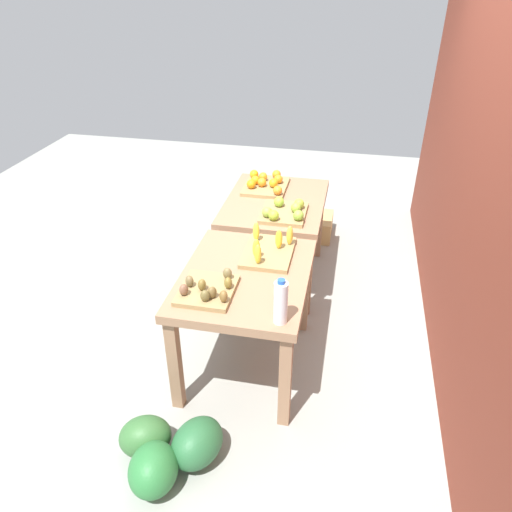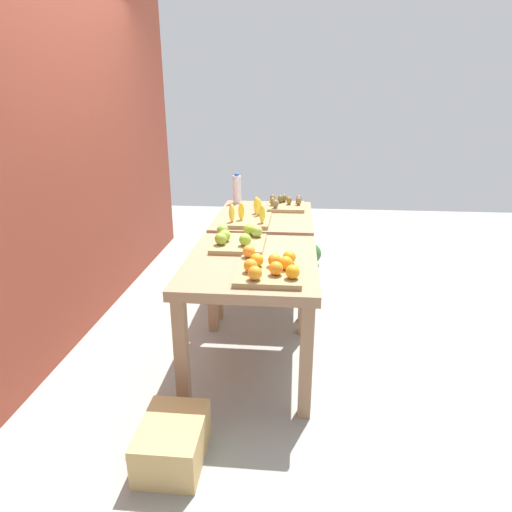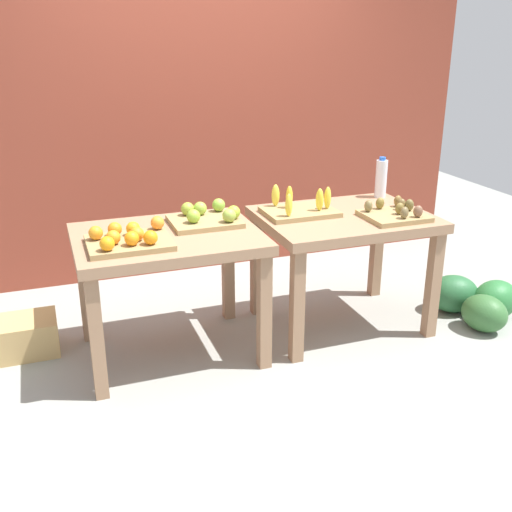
{
  "view_description": "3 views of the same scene",
  "coord_description": "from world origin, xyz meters",
  "views": [
    {
      "loc": [
        3.07,
        0.59,
        2.46
      ],
      "look_at": [
        -0.0,
        -0.05,
        0.54
      ],
      "focal_mm": 34.37,
      "sensor_mm": 36.0,
      "label": 1
    },
    {
      "loc": [
        -3.05,
        -0.26,
        1.67
      ],
      "look_at": [
        0.01,
        0.02,
        0.57
      ],
      "focal_mm": 30.68,
      "sensor_mm": 36.0,
      "label": 2
    },
    {
      "loc": [
        -1.19,
        -3.2,
        1.83
      ],
      "look_at": [
        -0.03,
        -0.0,
        0.55
      ],
      "focal_mm": 42.37,
      "sensor_mm": 36.0,
      "label": 3
    }
  ],
  "objects": [
    {
      "name": "banana_crate",
      "position": [
        0.3,
        0.1,
        0.79
      ],
      "size": [
        0.44,
        0.32,
        0.17
      ],
      "color": "#997F50",
      "rests_on": "display_table_right"
    },
    {
      "name": "orange_bin",
      "position": [
        -0.79,
        -0.13,
        0.79
      ],
      "size": [
        0.45,
        0.36,
        0.11
      ],
      "color": "#997F50",
      "rests_on": "display_table_left"
    },
    {
      "name": "water_bottle",
      "position": [
        0.98,
        0.29,
        0.88
      ],
      "size": [
        0.08,
        0.08,
        0.28
      ],
      "color": "silver",
      "rests_on": "display_table_right"
    },
    {
      "name": "display_table_right",
      "position": [
        0.56,
        0.0,
        0.64
      ],
      "size": [
        1.04,
        0.8,
        0.75
      ],
      "color": "#977052",
      "rests_on": "ground_plane"
    },
    {
      "name": "ground_plane",
      "position": [
        0.0,
        0.0,
        0.0
      ],
      "size": [
        8.0,
        8.0,
        0.0
      ],
      "primitive_type": "plane",
      "color": "gray"
    },
    {
      "name": "display_table_left",
      "position": [
        -0.56,
        0.0,
        0.64
      ],
      "size": [
        1.04,
        0.8,
        0.75
      ],
      "color": "#977052",
      "rests_on": "ground_plane"
    },
    {
      "name": "kiwi_bin",
      "position": [
        0.81,
        -0.17,
        0.78
      ],
      "size": [
        0.36,
        0.32,
        0.1
      ],
      "color": "#997F50",
      "rests_on": "display_table_right"
    },
    {
      "name": "apple_bin",
      "position": [
        -0.29,
        0.12,
        0.79
      ],
      "size": [
        0.42,
        0.35,
        0.11
      ],
      "color": "#997F50",
      "rests_on": "display_table_left"
    },
    {
      "name": "cardboard_produce_box",
      "position": [
        -1.4,
        0.3,
        0.11
      ],
      "size": [
        0.4,
        0.3,
        0.22
      ],
      "primitive_type": "cube",
      "color": "tan",
      "rests_on": "ground_plane"
    },
    {
      "name": "watermelon_pile",
      "position": [
        1.46,
        -0.25,
        0.13
      ],
      "size": [
        0.59,
        0.67,
        0.26
      ],
      "color": "#2A7035",
      "rests_on": "ground_plane"
    },
    {
      "name": "back_wall",
      "position": [
        0.0,
        1.35,
        1.5
      ],
      "size": [
        4.4,
        0.12,
        3.0
      ],
      "primitive_type": "cube",
      "color": "brown",
      "rests_on": "ground_plane"
    }
  ]
}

